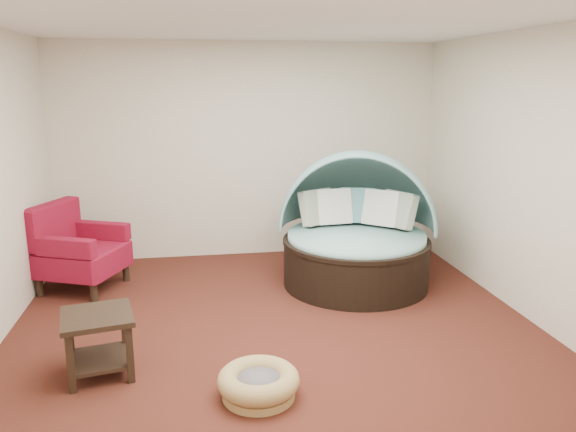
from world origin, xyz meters
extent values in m
plane|color=#481F14|center=(0.00, 0.00, 0.00)|extent=(5.00, 5.00, 0.00)
plane|color=beige|center=(0.00, 2.50, 1.40)|extent=(5.00, 0.00, 5.00)
plane|color=beige|center=(0.00, -2.50, 1.40)|extent=(5.00, 0.00, 5.00)
plane|color=beige|center=(2.50, 0.00, 1.40)|extent=(0.00, 5.00, 5.00)
plane|color=white|center=(0.00, 0.00, 2.80)|extent=(5.00, 5.00, 0.00)
cylinder|color=black|center=(1.08, 1.08, 0.25)|extent=(2.07, 2.07, 0.51)
cylinder|color=black|center=(1.08, 1.08, 0.52)|extent=(2.10, 2.10, 0.05)
cylinder|color=#80AEAF|center=(1.08, 1.08, 0.56)|extent=(1.96, 1.96, 0.11)
cube|color=#385F4B|center=(0.71, 1.50, 0.84)|extent=(0.49, 0.41, 0.44)
cube|color=silver|center=(0.91, 1.50, 0.84)|extent=(0.44, 0.28, 0.44)
cube|color=#5C9BA0|center=(1.21, 1.52, 0.84)|extent=(0.48, 0.36, 0.44)
cube|color=silver|center=(1.45, 1.33, 0.84)|extent=(0.48, 0.46, 0.44)
cube|color=#385F4B|center=(1.62, 1.22, 0.84)|extent=(0.41, 0.49, 0.44)
cylinder|color=olive|center=(-0.30, -1.11, 0.03)|extent=(0.61, 0.61, 0.06)
torus|color=olive|center=(-0.30, -1.11, 0.14)|extent=(0.70, 0.70, 0.16)
cylinder|color=#5B575C|center=(-0.30, -1.11, 0.12)|extent=(0.41, 0.41, 0.09)
cylinder|color=black|center=(-2.44, 1.29, 0.10)|extent=(0.10, 0.10, 0.20)
cylinder|color=black|center=(-2.17, 1.91, 0.10)|extent=(0.10, 0.10, 0.20)
cylinder|color=black|center=(-1.83, 1.03, 0.10)|extent=(0.10, 0.10, 0.20)
cylinder|color=black|center=(-1.56, 1.64, 0.10)|extent=(0.10, 0.10, 0.20)
cube|color=maroon|center=(-2.00, 1.47, 0.35)|extent=(1.10, 1.10, 0.29)
cube|color=maroon|center=(-2.31, 1.60, 0.74)|extent=(0.47, 0.83, 0.49)
cube|color=maroon|center=(-2.09, 1.12, 0.59)|extent=(0.67, 0.39, 0.20)
cube|color=maroon|center=(-1.81, 1.77, 0.59)|extent=(0.67, 0.39, 0.20)
cube|color=black|center=(-1.52, -0.57, 0.50)|extent=(0.63, 0.63, 0.04)
cube|color=black|center=(-1.52, -0.57, 0.13)|extent=(0.56, 0.56, 0.03)
cube|color=black|center=(-1.69, -0.82, 0.24)|extent=(0.06, 0.06, 0.47)
cube|color=black|center=(-1.77, -0.40, 0.24)|extent=(0.06, 0.06, 0.47)
cube|color=black|center=(-1.26, -0.74, 0.24)|extent=(0.06, 0.06, 0.47)
cube|color=black|center=(-1.35, -0.31, 0.24)|extent=(0.06, 0.06, 0.47)
camera|label=1|loc=(-0.71, -4.87, 2.30)|focal=35.00mm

